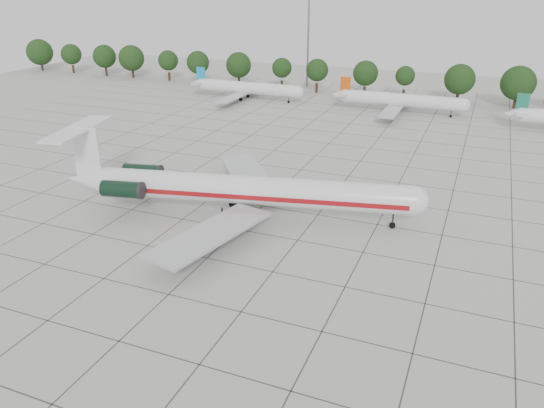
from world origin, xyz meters
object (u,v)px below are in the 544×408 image
Objects in this scene: main_airliner at (233,189)px; floodlight_mast at (308,35)px; bg_airliner_c at (401,100)px; bg_airliner_b at (247,88)px.

main_airliner is 91.49m from floodlight_mast.
floodlight_mast is (-30.21, 22.11, 11.37)m from bg_airliner_c.
bg_airliner_c is at bearing 0.24° from bg_airliner_b.
bg_airliner_b and bg_airliner_c have the same top height.
bg_airliner_b is 1.11× the size of floodlight_mast.
bg_airliner_c is at bearing -36.20° from floodlight_mast.
bg_airliner_b is (-28.49, 66.45, -1.05)m from main_airliner.
main_airliner is 72.31m from bg_airliner_b.
main_airliner is 67.43m from bg_airliner_c.
main_airliner is 1.68× the size of bg_airliner_c.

